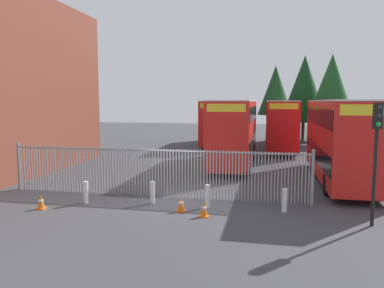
{
  "coord_description": "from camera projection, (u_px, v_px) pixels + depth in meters",
  "views": [
    {
      "loc": [
        4.14,
        -16.18,
        4.32
      ],
      "look_at": [
        0.0,
        4.0,
        2.0
      ],
      "focal_mm": 35.1,
      "sensor_mm": 36.0,
      "label": 1
    }
  ],
  "objects": [
    {
      "name": "tree_mid_row",
      "position": [
        304.0,
        89.0,
        41.54
      ],
      "size": [
        5.11,
        5.11,
        9.41
      ],
      "color": "#4C3823",
      "rests_on": "ground"
    },
    {
      "name": "tree_short_side",
      "position": [
        275.0,
        91.0,
        39.03
      ],
      "size": [
        3.56,
        3.56,
        8.06
      ],
      "color": "#4C3823",
      "rests_on": "ground"
    },
    {
      "name": "traffic_cone_mid_forecourt",
      "position": [
        181.0,
        204.0,
        14.84
      ],
      "size": [
        0.34,
        0.34,
        0.59
      ],
      "color": "orange",
      "rests_on": "ground"
    },
    {
      "name": "traffic_light_kerbside",
      "position": [
        376.0,
        141.0,
        12.78
      ],
      "size": [
        0.28,
        0.33,
        4.3
      ],
      "color": "black",
      "rests_on": "ground"
    },
    {
      "name": "ground_plane",
      "position": [
        204.0,
        167.0,
        24.85
      ],
      "size": [
        100.0,
        100.0,
        0.0
      ],
      "primitive_type": "plane",
      "color": "#3D3D42"
    },
    {
      "name": "bollard_far_right",
      "position": [
        284.0,
        200.0,
        14.74
      ],
      "size": [
        0.2,
        0.2,
        0.95
      ],
      "primitive_type": "cylinder",
      "color": "silver",
      "rests_on": "ground"
    },
    {
      "name": "double_decker_bus_behind_fence_right",
      "position": [
        281.0,
        123.0,
        33.3
      ],
      "size": [
        2.54,
        10.81,
        4.42
      ],
      "color": "red",
      "rests_on": "ground"
    },
    {
      "name": "palisade_fence",
      "position": [
        154.0,
        171.0,
        17.13
      ],
      "size": [
        14.06,
        0.14,
        2.35
      ],
      "color": "gray",
      "rests_on": "ground"
    },
    {
      "name": "tree_tall_back",
      "position": [
        332.0,
        86.0,
        36.97
      ],
      "size": [
        4.39,
        4.39,
        9.01
      ],
      "color": "#4C3823",
      "rests_on": "ground"
    },
    {
      "name": "double_decker_bus_near_gate",
      "position": [
        341.0,
        137.0,
        20.19
      ],
      "size": [
        2.54,
        10.81,
        4.42
      ],
      "color": "red",
      "rests_on": "ground"
    },
    {
      "name": "bollard_near_left",
      "position": [
        86.0,
        192.0,
        16.01
      ],
      "size": [
        0.2,
        0.2,
        0.95
      ],
      "primitive_type": "cylinder",
      "color": "silver",
      "rests_on": "ground"
    },
    {
      "name": "double_decker_bus_behind_fence_left",
      "position": [
        235.0,
        130.0,
        25.74
      ],
      "size": [
        2.54,
        10.81,
        4.42
      ],
      "color": "red",
      "rests_on": "ground"
    },
    {
      "name": "traffic_cone_near_kerb",
      "position": [
        41.0,
        202.0,
        15.18
      ],
      "size": [
        0.34,
        0.34,
        0.59
      ],
      "color": "orange",
      "rests_on": "ground"
    },
    {
      "name": "double_decker_bus_far_back",
      "position": [
        220.0,
        121.0,
        37.59
      ],
      "size": [
        2.54,
        10.81,
        4.42
      ],
      "color": "red",
      "rests_on": "ground"
    },
    {
      "name": "traffic_cone_by_gate",
      "position": [
        204.0,
        209.0,
        14.16
      ],
      "size": [
        0.34,
        0.34,
        0.59
      ],
      "color": "orange",
      "rests_on": "ground"
    },
    {
      "name": "bollard_near_right",
      "position": [
        208.0,
        196.0,
        15.35
      ],
      "size": [
        0.2,
        0.2,
        0.95
      ],
      "primitive_type": "cylinder",
      "color": "silver",
      "rests_on": "ground"
    },
    {
      "name": "bollard_center_front",
      "position": [
        152.0,
        192.0,
        16.0
      ],
      "size": [
        0.2,
        0.2,
        0.95
      ],
      "primitive_type": "cylinder",
      "color": "silver",
      "rests_on": "ground"
    }
  ]
}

